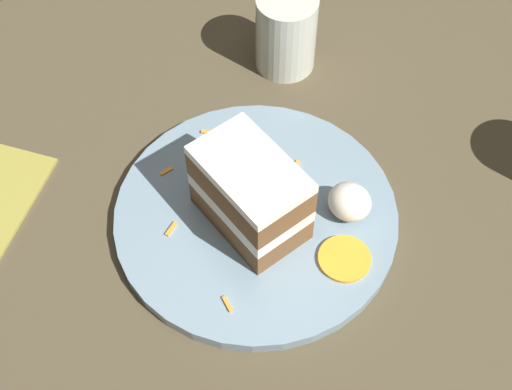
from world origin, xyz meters
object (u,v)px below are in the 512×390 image
object	(u,v)px
plate	(256,216)
drinking_glass	(286,37)
orange_garnish	(344,259)
cake_slice	(250,194)
cream_dollop	(350,202)

from	to	relation	value
plate	drinking_glass	size ratio (longest dim) A/B	3.01
orange_garnish	drinking_glass	distance (m)	0.30
drinking_glass	plate	bearing A→B (deg)	116.33
orange_garnish	drinking_glass	size ratio (longest dim) A/B	0.54
plate	orange_garnish	bearing A→B (deg)	-177.65
drinking_glass	orange_garnish	bearing A→B (deg)	135.37
cake_slice	orange_garnish	distance (m)	0.12
cake_slice	cream_dollop	xyz separation A→B (m)	(-0.08, -0.07, -0.03)
cake_slice	orange_garnish	xyz separation A→B (m)	(-0.11, -0.01, -0.04)
plate	cream_dollop	size ratio (longest dim) A/B	6.50
plate	cream_dollop	bearing A→B (deg)	-144.96
cream_dollop	plate	bearing A→B (deg)	35.04
plate	cream_dollop	world-z (taller)	cream_dollop
plate	cake_slice	world-z (taller)	cake_slice
plate	drinking_glass	bearing A→B (deg)	-63.67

